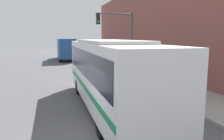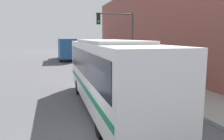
# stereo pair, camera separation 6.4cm
# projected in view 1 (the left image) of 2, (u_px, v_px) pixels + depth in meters

# --- Properties ---
(ground_plane) EXTENTS (120.00, 120.00, 0.00)m
(ground_plane) POSITION_uv_depth(u_px,v_px,m) (104.00, 137.00, 7.78)
(ground_plane) COLOR #515156
(sidewalk) EXTENTS (3.39, 70.00, 0.16)m
(sidewalk) POSITION_uv_depth(u_px,v_px,m) (113.00, 63.00, 28.46)
(sidewalk) COLOR gray
(sidewalk) RESTS_ON ground_plane
(building_facade) EXTENTS (6.00, 32.54, 9.15)m
(building_facade) POSITION_uv_depth(u_px,v_px,m) (156.00, 28.00, 26.48)
(building_facade) COLOR brown
(building_facade) RESTS_ON ground_plane
(city_bus) EXTENTS (2.51, 10.59, 3.37)m
(city_bus) POSITION_uv_depth(u_px,v_px,m) (109.00, 70.00, 10.52)
(city_bus) COLOR white
(city_bus) RESTS_ON ground_plane
(delivery_truck) EXTENTS (2.33, 8.47, 3.25)m
(delivery_truck) POSITION_uv_depth(u_px,v_px,m) (66.00, 49.00, 33.27)
(delivery_truck) COLOR #265999
(delivery_truck) RESTS_ON ground_plane
(fire_hydrant) EXTENTS (0.23, 0.31, 0.79)m
(fire_hydrant) POSITION_uv_depth(u_px,v_px,m) (156.00, 81.00, 14.75)
(fire_hydrant) COLOR #999999
(fire_hydrant) RESTS_ON sidewalk
(traffic_light_pole) EXTENTS (3.28, 0.35, 5.44)m
(traffic_light_pole) POSITION_uv_depth(u_px,v_px,m) (120.00, 33.00, 18.72)
(traffic_light_pole) COLOR #47474C
(traffic_light_pole) RESTS_ON sidewalk
(pedestrian_near_corner) EXTENTS (0.34, 0.34, 1.74)m
(pedestrian_near_corner) POSITION_uv_depth(u_px,v_px,m) (186.00, 77.00, 13.66)
(pedestrian_near_corner) COLOR slate
(pedestrian_near_corner) RESTS_ON sidewalk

